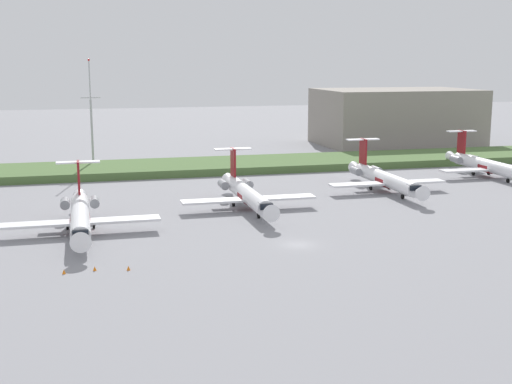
{
  "coord_description": "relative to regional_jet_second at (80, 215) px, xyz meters",
  "views": [
    {
      "loc": [
        -28.08,
        -86.1,
        24.77
      ],
      "look_at": [
        0.0,
        23.17,
        3.0
      ],
      "focal_mm": 48.03,
      "sensor_mm": 36.0,
      "label": 1
    }
  ],
  "objects": [
    {
      "name": "regional_jet_third",
      "position": [
        27.47,
        9.93,
        0.0
      ],
      "size": [
        22.81,
        31.0,
        9.0
      ],
      "color": "white",
      "rests_on": "ground"
    },
    {
      "name": "regional_jet_second",
      "position": [
        0.0,
        0.0,
        0.0
      ],
      "size": [
        22.81,
        31.0,
        9.0
      ],
      "color": "white",
      "rests_on": "ground"
    },
    {
      "name": "distant_hangar",
      "position": [
        92.0,
        86.81,
        5.63
      ],
      "size": [
        45.2,
        29.53,
        16.32
      ],
      "primitive_type": "cube",
      "color": "gray",
      "rests_on": "ground"
    },
    {
      "name": "regional_jet_fourth",
      "position": [
        56.66,
        18.29,
        0.0
      ],
      "size": [
        22.81,
        31.0,
        9.0
      ],
      "color": "white",
      "rests_on": "ground"
    },
    {
      "name": "antenna_mast",
      "position": [
        3.16,
        60.51,
        7.84
      ],
      "size": [
        4.4,
        0.5,
        25.09
      ],
      "color": "#B2B2B7",
      "rests_on": "ground"
    },
    {
      "name": "safety_cone_rear_marker",
      "position": [
        5.44,
        -20.67,
        -2.26
      ],
      "size": [
        0.44,
        0.44,
        0.55
      ],
      "primitive_type": "cone",
      "color": "orange",
      "rests_on": "ground"
    },
    {
      "name": "safety_cone_mid_marker",
      "position": [
        1.51,
        -19.86,
        -2.26
      ],
      "size": [
        0.44,
        0.44,
        0.55
      ],
      "primitive_type": "cone",
      "color": "orange",
      "rests_on": "ground"
    },
    {
      "name": "ground_plane",
      "position": [
        28.74,
        15.28,
        -2.54
      ],
      "size": [
        500.0,
        500.0,
        0.0
      ],
      "primitive_type": "plane",
      "color": "gray"
    },
    {
      "name": "safety_cone_front_marker",
      "position": [
        -2.04,
        -20.27,
        -2.26
      ],
      "size": [
        0.44,
        0.44,
        0.55
      ],
      "primitive_type": "cone",
      "color": "orange",
      "rests_on": "ground"
    },
    {
      "name": "regional_jet_fifth",
      "position": [
        85.25,
        28.3,
        0.0
      ],
      "size": [
        22.81,
        31.0,
        9.0
      ],
      "color": "white",
      "rests_on": "ground"
    },
    {
      "name": "grass_berm",
      "position": [
        28.74,
        52.71,
        -1.7
      ],
      "size": [
        320.0,
        20.0,
        1.68
      ],
      "primitive_type": "cube",
      "color": "#4C6B38",
      "rests_on": "ground"
    }
  ]
}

